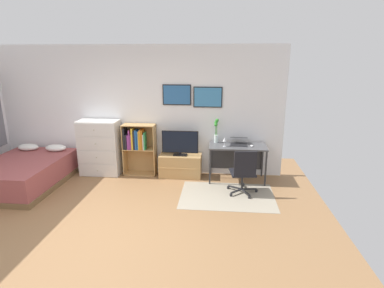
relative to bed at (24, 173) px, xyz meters
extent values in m
plane|color=#936B44|center=(2.06, -1.40, -0.26)|extent=(7.20, 7.20, 0.00)
cube|color=white|center=(2.06, 1.03, 1.09)|extent=(6.12, 0.06, 2.70)
cube|color=black|center=(2.91, 0.99, 1.44)|extent=(0.59, 0.02, 0.42)
cube|color=#285B93|center=(2.91, 0.97, 1.44)|extent=(0.55, 0.01, 0.38)
cube|color=black|center=(3.54, 0.99, 1.40)|extent=(0.59, 0.02, 0.42)
cube|color=teal|center=(3.54, 0.97, 1.40)|extent=(0.55, 0.01, 0.38)
cube|color=#9E937F|center=(3.97, -0.12, -0.26)|extent=(1.70, 1.20, 0.01)
cube|color=brown|center=(0.00, -0.02, -0.21)|extent=(1.41, 1.94, 0.10)
cube|color=#9E4C4C|center=(0.00, -0.02, 0.04)|extent=(1.37, 1.90, 0.41)
ellipsoid|color=white|center=(-0.31, 0.70, 0.31)|extent=(0.44, 0.28, 0.14)
ellipsoid|color=white|center=(0.31, 0.70, 0.31)|extent=(0.44, 0.28, 0.14)
cube|color=silver|center=(1.27, 0.76, 0.33)|extent=(0.84, 0.42, 1.17)
cube|color=silver|center=(1.27, 0.55, -0.11)|extent=(0.80, 0.01, 0.27)
sphere|color=#A59E8C|center=(1.27, 0.53, -0.11)|extent=(0.03, 0.03, 0.03)
cube|color=silver|center=(1.27, 0.55, 0.18)|extent=(0.80, 0.01, 0.27)
sphere|color=#A59E8C|center=(1.27, 0.53, 0.18)|extent=(0.03, 0.03, 0.03)
cube|color=silver|center=(1.27, 0.55, 0.47)|extent=(0.80, 0.01, 0.27)
sphere|color=#A59E8C|center=(1.27, 0.53, 0.47)|extent=(0.03, 0.03, 0.03)
cube|color=silver|center=(1.27, 0.55, 0.76)|extent=(0.80, 0.01, 0.27)
sphere|color=#A59E8C|center=(1.27, 0.53, 0.76)|extent=(0.03, 0.03, 0.03)
cube|color=tan|center=(1.78, 0.82, 0.28)|extent=(0.02, 0.30, 1.09)
cube|color=tan|center=(2.45, 0.82, 0.28)|extent=(0.02, 0.30, 1.09)
cube|color=tan|center=(2.12, 0.82, -0.25)|extent=(0.68, 0.30, 0.02)
cube|color=tan|center=(2.12, 0.82, 0.31)|extent=(0.65, 0.30, 0.02)
cube|color=tan|center=(2.12, 0.82, 0.82)|extent=(0.65, 0.30, 0.02)
cube|color=tan|center=(2.12, 0.97, 0.28)|extent=(0.68, 0.01, 1.09)
cube|color=black|center=(1.82, 0.79, 0.54)|extent=(0.03, 0.22, 0.45)
cube|color=black|center=(1.86, 0.79, 0.47)|extent=(0.04, 0.22, 0.32)
cube|color=#8C388C|center=(1.90, 0.80, 0.47)|extent=(0.03, 0.24, 0.31)
cube|color=#8C388C|center=(1.93, 0.77, 0.52)|extent=(0.03, 0.17, 0.41)
cube|color=#8C388C|center=(1.96, 0.80, 0.47)|extent=(0.02, 0.23, 0.31)
cube|color=gold|center=(1.99, 0.77, 0.54)|extent=(0.04, 0.17, 0.45)
cube|color=black|center=(2.03, 0.79, 0.52)|extent=(0.03, 0.21, 0.40)
cube|color=#1E519E|center=(2.07, 0.77, 0.52)|extent=(0.03, 0.17, 0.42)
cube|color=#1E519E|center=(2.11, 0.80, 0.52)|extent=(0.02, 0.23, 0.40)
cube|color=gold|center=(2.13, 0.79, 0.51)|extent=(0.02, 0.22, 0.39)
cube|color=orange|center=(2.17, 0.80, 0.53)|extent=(0.03, 0.24, 0.42)
cube|color=orange|center=(2.20, 0.80, 0.53)|extent=(0.02, 0.23, 0.42)
cube|color=white|center=(2.23, 0.79, 0.48)|extent=(0.02, 0.21, 0.32)
cube|color=#2D8C4C|center=(2.25, 0.77, 0.50)|extent=(0.03, 0.17, 0.37)
cube|color=tan|center=(2.99, 0.77, -0.03)|extent=(0.87, 0.40, 0.47)
cube|color=tan|center=(2.99, 0.57, -0.03)|extent=(0.87, 0.01, 0.02)
cube|color=black|center=(2.99, 0.75, 0.22)|extent=(0.28, 0.16, 0.02)
cube|color=black|center=(2.99, 0.75, 0.25)|extent=(0.06, 0.04, 0.05)
cube|color=black|center=(2.99, 0.75, 0.50)|extent=(0.75, 0.02, 0.47)
cube|color=black|center=(2.99, 0.74, 0.50)|extent=(0.72, 0.01, 0.44)
cube|color=#4C4C4F|center=(4.17, 0.68, 0.46)|extent=(1.14, 0.59, 0.03)
cube|color=#2D2D30|center=(3.63, 0.41, 0.09)|extent=(0.03, 0.03, 0.71)
cube|color=#2D2D30|center=(4.71, 0.41, 0.09)|extent=(0.03, 0.03, 0.71)
cube|color=#2D2D30|center=(3.63, 0.94, 0.09)|extent=(0.03, 0.03, 0.71)
cube|color=#2D2D30|center=(4.71, 0.94, 0.09)|extent=(0.03, 0.03, 0.71)
cube|color=#2D2D30|center=(4.17, 0.96, 0.13)|extent=(1.08, 0.02, 0.50)
cylinder|color=#232326|center=(4.52, 0.10, -0.24)|extent=(0.05, 0.05, 0.05)
cube|color=#232326|center=(4.38, 0.08, -0.20)|extent=(0.28, 0.07, 0.02)
cylinder|color=#232326|center=(4.29, 0.34, -0.24)|extent=(0.05, 0.05, 0.05)
cube|color=#232326|center=(4.27, 0.20, -0.20)|extent=(0.08, 0.28, 0.02)
cylinder|color=#232326|center=(3.99, 0.19, -0.24)|extent=(0.05, 0.05, 0.05)
cube|color=#232326|center=(4.12, 0.13, -0.20)|extent=(0.26, 0.16, 0.02)
cylinder|color=#232326|center=(4.04, -0.13, -0.24)|extent=(0.05, 0.05, 0.05)
cube|color=#232326|center=(4.14, -0.04, -0.20)|extent=(0.22, 0.22, 0.02)
cylinder|color=#232326|center=(4.36, -0.19, -0.24)|extent=(0.05, 0.05, 0.05)
cube|color=#232326|center=(4.30, -0.07, -0.20)|extent=(0.15, 0.27, 0.02)
cylinder|color=#232326|center=(4.24, 0.06, -0.03)|extent=(0.04, 0.04, 0.30)
cube|color=black|center=(4.24, 0.06, 0.13)|extent=(0.50, 0.50, 0.03)
cube|color=black|center=(4.27, -0.14, 0.37)|extent=(0.40, 0.09, 0.45)
cube|color=#333338|center=(4.19, 0.70, 0.48)|extent=(0.36, 0.25, 0.01)
cube|color=black|center=(4.19, 0.69, 0.49)|extent=(0.33, 0.23, 0.00)
cube|color=#333338|center=(4.20, 0.84, 0.60)|extent=(0.36, 0.24, 0.07)
cube|color=#234C5B|center=(4.20, 0.84, 0.60)|extent=(0.34, 0.22, 0.06)
ellipsoid|color=silver|center=(4.45, 0.62, 0.49)|extent=(0.06, 0.10, 0.03)
cylinder|color=silver|center=(3.73, 0.86, 0.56)|extent=(0.09, 0.09, 0.16)
cylinder|color=#3D8438|center=(3.74, 0.86, 0.74)|extent=(0.01, 0.01, 0.42)
sphere|color=#308B2C|center=(3.74, 0.86, 0.94)|extent=(0.07, 0.07, 0.07)
cylinder|color=#3D8438|center=(3.73, 0.87, 0.71)|extent=(0.01, 0.01, 0.37)
sphere|color=#308B2C|center=(3.73, 0.87, 0.90)|extent=(0.07, 0.07, 0.07)
cylinder|color=#3D8438|center=(3.72, 0.84, 0.69)|extent=(0.01, 0.01, 0.33)
sphere|color=#308B2C|center=(3.72, 0.84, 0.86)|extent=(0.07, 0.07, 0.07)
cylinder|color=silver|center=(3.90, 0.58, 0.48)|extent=(0.06, 0.06, 0.01)
cylinder|color=silver|center=(3.90, 0.58, 0.53)|extent=(0.01, 0.01, 0.10)
cone|color=silver|center=(3.90, 0.58, 0.62)|extent=(0.07, 0.07, 0.07)
camera|label=1|loc=(3.82, -5.31, 2.16)|focal=28.75mm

